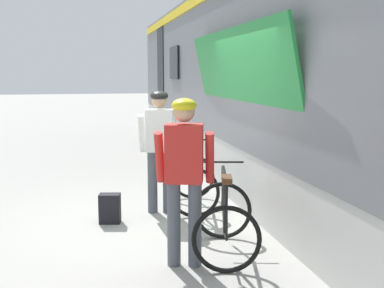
% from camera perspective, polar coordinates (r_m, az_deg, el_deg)
% --- Properties ---
extents(ground_plane, '(80.00, 80.00, 0.00)m').
position_cam_1_polar(ground_plane, '(6.51, -4.27, -9.53)').
color(ground_plane, '#A09E99').
extents(train_car, '(3.21, 20.70, 3.88)m').
position_cam_1_polar(train_car, '(7.94, 15.36, 7.87)').
color(train_car, slate).
rests_on(train_car, ground).
extents(cyclist_near_in_red, '(0.66, 0.42, 1.76)m').
position_cam_1_polar(cyclist_near_in_red, '(4.90, -0.93, -2.80)').
color(cyclist_near_in_red, '#4C515B').
rests_on(cyclist_near_in_red, ground).
extents(cyclist_far_in_white, '(0.65, 0.40, 1.76)m').
position_cam_1_polar(cyclist_far_in_white, '(6.83, -3.87, 0.41)').
color(cyclist_far_in_white, '#4C515B').
rests_on(cyclist_far_in_white, ground).
extents(bicycle_near_black, '(0.94, 1.21, 0.99)m').
position_cam_1_polar(bicycle_near_black, '(5.37, 3.89, -9.01)').
color(bicycle_near_black, black).
rests_on(bicycle_near_black, ground).
extents(bicycle_far_teal, '(0.90, 1.18, 0.99)m').
position_cam_1_polar(bicycle_far_teal, '(7.17, 0.18, -4.48)').
color(bicycle_far_teal, black).
rests_on(bicycle_far_teal, ground).
extents(backpack_on_platform, '(0.31, 0.23, 0.40)m').
position_cam_1_polar(backpack_on_platform, '(6.60, -9.76, -7.57)').
color(backpack_on_platform, black).
rests_on(backpack_on_platform, ground).
extents(water_bottle_near_the_bikes, '(0.08, 0.08, 0.23)m').
position_cam_1_polar(water_bottle_near_the_bikes, '(6.93, 0.77, -7.39)').
color(water_bottle_near_the_bikes, silver).
rests_on(water_bottle_near_the_bikes, ground).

